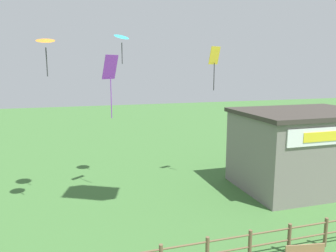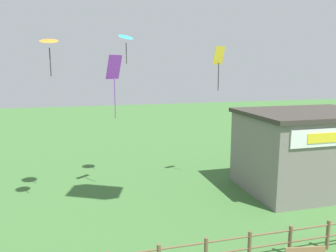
# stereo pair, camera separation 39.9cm
# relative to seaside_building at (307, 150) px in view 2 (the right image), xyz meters

# --- Properties ---
(seaside_building) EXTENTS (7.58, 5.49, 4.63)m
(seaside_building) POSITION_rel_seaside_building_xyz_m (0.00, 0.00, 0.00)
(seaside_building) COLOR slate
(seaside_building) RESTS_ON ground_plane
(kite_yellow_diamond) EXTENTS (0.82, 0.52, 2.64)m
(kite_yellow_diamond) POSITION_rel_seaside_building_xyz_m (-4.54, 2.77, 5.23)
(kite_yellow_diamond) COLOR yellow
(kite_cyan_delta) EXTENTS (1.20, 1.18, 1.78)m
(kite_cyan_delta) POSITION_rel_seaside_building_xyz_m (-9.96, 3.98, 6.51)
(kite_cyan_delta) COLOR #2DB2C6
(kite_orange_delta) EXTENTS (0.86, 0.84, 1.80)m
(kite_orange_delta) POSITION_rel_seaside_building_xyz_m (-13.99, 0.53, 5.93)
(kite_orange_delta) COLOR orange
(kite_purple_streamer) EXTENTS (0.98, 0.88, 3.47)m
(kite_purple_streamer) POSITION_rel_seaside_building_xyz_m (-10.86, 2.46, 4.48)
(kite_purple_streamer) COLOR purple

